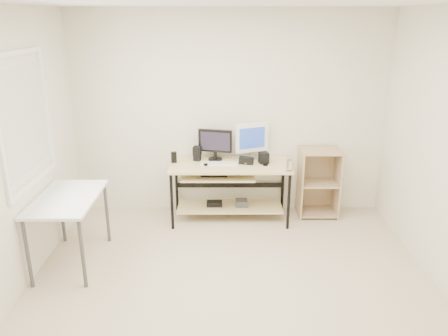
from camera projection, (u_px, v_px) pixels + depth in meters
name	position (u px, v px, depth m)	size (l,w,h in m)	color
room	(217.00, 161.00, 3.72)	(4.01, 4.01, 2.62)	beige
desk	(228.00, 180.00, 5.51)	(1.50, 0.65, 0.75)	beige
side_table	(68.00, 204.00, 4.46)	(0.60, 1.00, 0.75)	white
shelf_unit	(318.00, 181.00, 5.69)	(0.50, 0.40, 0.90)	tan
black_monitor	(215.00, 143.00, 5.52)	(0.43, 0.18, 0.40)	black
white_imac	(252.00, 139.00, 5.53)	(0.43, 0.21, 0.47)	silver
keyboard	(219.00, 163.00, 5.43)	(0.47, 0.13, 0.02)	white
mouse	(246.00, 162.00, 5.44)	(0.06, 0.10, 0.03)	#B2B2B7
center_speaker	(246.00, 161.00, 5.42)	(0.17, 0.08, 0.09)	black
speaker_left	(197.00, 153.00, 5.54)	(0.11, 0.11, 0.19)	black
speaker_right	(264.00, 158.00, 5.45)	(0.11, 0.11, 0.14)	black
audio_controller	(174.00, 157.00, 5.47)	(0.07, 0.04, 0.14)	black
volume_puck	(206.00, 165.00, 5.38)	(0.05, 0.05, 0.02)	black
smartphone	(265.00, 164.00, 5.40)	(0.06, 0.11, 0.01)	black
coaster	(289.00, 171.00, 5.19)	(0.09, 0.09, 0.01)	#A27D49
drinking_glass	(289.00, 165.00, 5.16)	(0.07, 0.07, 0.13)	white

